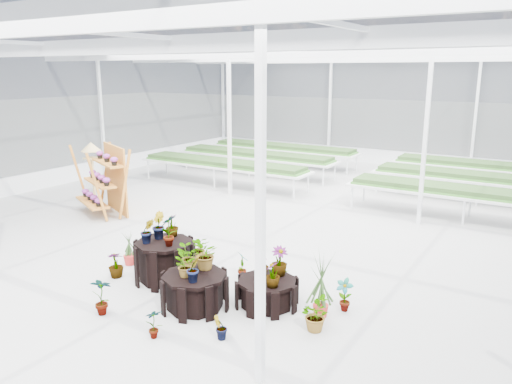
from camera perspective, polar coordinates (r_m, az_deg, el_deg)
The scene contains 10 objects.
ground_plane at distance 11.38m, azimuth -1.99°, elevation -6.38°, with size 24.00×24.00×0.00m, color gray.
greenhouse_shell at distance 10.81m, azimuth -2.09°, elevation 4.89°, with size 18.00×24.00×4.50m, color white, non-canonical shape.
steel_frame at distance 10.81m, azimuth -2.09°, elevation 4.89°, with size 18.00×24.00×4.50m, color silver, non-canonical shape.
nursery_benches at distance 17.49m, azimuth 11.21°, elevation 1.95°, with size 16.00×7.00×0.84m, color silver, non-canonical shape.
plinth_tall at distance 9.72m, azimuth -10.39°, elevation -7.76°, with size 1.14×1.14×0.77m, color black.
plinth_mid at distance 8.61m, azimuth -7.02°, elevation -11.19°, with size 1.13×1.13×0.60m, color black.
plinth_low at distance 8.64m, azimuth 1.26°, elevation -11.44°, with size 1.05×1.05×0.47m, color black.
shelf_rack at distance 14.43m, azimuth -17.25°, elevation 1.27°, with size 1.80×0.95×1.90m, color #B87126, non-canonical shape.
bird_table at distance 16.11m, azimuth -18.15°, elevation 2.27°, with size 0.43×0.43×1.80m, color tan, non-canonical shape.
nursery_plants at distance 9.03m, azimuth -4.45°, elevation -8.31°, with size 4.90×3.25×1.38m.
Camera 1 is at (5.96, -8.87, 3.91)m, focal length 35.00 mm.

